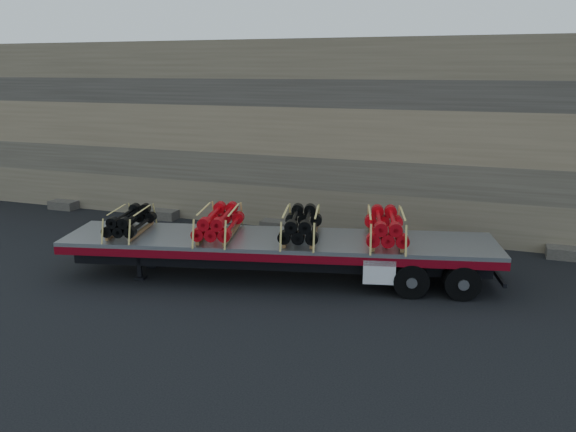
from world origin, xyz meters
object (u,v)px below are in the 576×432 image
bundle_front (130,222)px  trailer (278,258)px  bundle_midfront (219,223)px  bundle_rear (386,228)px  bundle_midrear (301,225)px

bundle_front → trailer: bearing=0.0°
bundle_front → bundle_midfront: bearing=0.0°
bundle_front → bundle_rear: size_ratio=0.86×
trailer → bundle_rear: (2.97, 0.70, 1.01)m
bundle_midfront → bundle_midrear: bundle_midfront is taller
trailer → bundle_midrear: size_ratio=5.73×
trailer → bundle_front: bundle_front is taller
bundle_midfront → bundle_midrear: size_ratio=1.00×
trailer → bundle_front: 4.51m
bundle_midrear → bundle_midfront: bearing=180.0°
trailer → bundle_midfront: size_ratio=5.72×
bundle_front → bundle_midrear: size_ratio=0.88×
bundle_midfront → bundle_midrear: 2.39m
bundle_midrear → bundle_rear: bearing=0.0°
bundle_midrear → bundle_rear: size_ratio=0.97×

